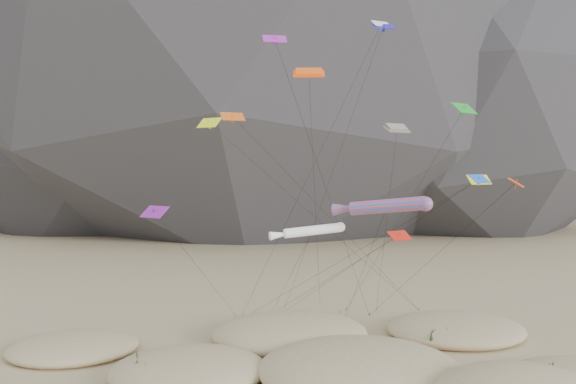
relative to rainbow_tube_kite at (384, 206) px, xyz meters
The scene contains 8 objects.
dunes 13.99m from the rainbow_tube_kite, 156.21° to the right, with size 49.67×35.50×4.00m.
dune_grass 13.51m from the rainbow_tube_kite, 147.24° to the right, with size 40.69×28.69×1.47m.
kite_stakes 20.87m from the rainbow_tube_kite, 98.15° to the left, with size 20.12×2.74×0.30m.
rainbow_tube_kite is the anchor object (origin of this frame).
white_tube_kite 6.32m from the rainbow_tube_kite, 160.27° to the left, with size 6.49×15.46×11.47m.
orange_parafoil 15.50m from the rainbow_tube_kite, 116.39° to the left, with size 4.76×12.44×25.37m.
multi_parafoil 9.40m from the rainbow_tube_kite, 64.09° to the left, with size 2.65×11.15×20.00m.
delta_kites 7.44m from the rainbow_tube_kite, 94.19° to the left, with size 32.80×20.75×29.74m.
Camera 1 is at (-8.20, -36.41, 16.08)m, focal length 35.00 mm.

